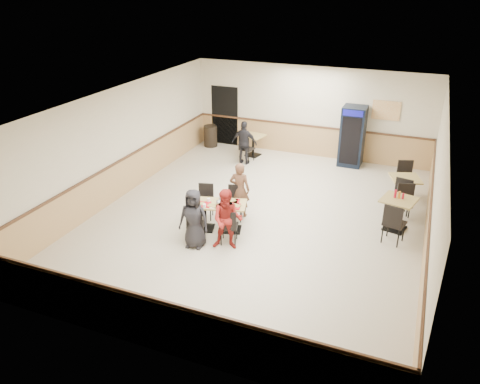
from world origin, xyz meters
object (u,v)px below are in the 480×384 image
at_px(diner_man_opposite, 240,190).
at_px(back_table, 253,142).
at_px(diner_woman_right, 227,220).
at_px(lone_diner, 244,143).
at_px(main_table, 218,212).
at_px(diner_woman_left, 194,219).
at_px(pepsi_cooler, 352,136).
at_px(side_table_far, 404,187).
at_px(side_table_near, 397,209).
at_px(trash_bin, 211,136).

relative_size(diner_man_opposite, back_table, 1.80).
distance_m(diner_woman_right, lone_diner, 5.23).
relative_size(main_table, diner_woman_left, 1.04).
bearing_deg(pepsi_cooler, side_table_far, -52.73).
height_order(diner_woman_right, side_table_far, diner_woman_right).
xyz_separation_m(diner_woman_left, side_table_far, (4.20, 3.98, -0.17)).
distance_m(diner_woman_right, side_table_near, 4.14).
bearing_deg(diner_man_opposite, side_table_near, -176.66).
distance_m(diner_man_opposite, lone_diner, 3.63).
bearing_deg(diner_woman_right, side_table_near, 18.64).
xyz_separation_m(diner_woman_left, diner_man_opposite, (0.39, 1.77, 0.02)).
xyz_separation_m(diner_woman_right, side_table_far, (3.48, 3.77, -0.19)).
height_order(diner_woman_left, side_table_far, diner_woman_left).
bearing_deg(side_table_far, side_table_near, -91.74).
distance_m(diner_woman_right, diner_man_opposite, 1.61).
bearing_deg(diner_woman_left, diner_woman_right, 8.58).
distance_m(back_table, trash_bin, 1.80).
bearing_deg(diner_woman_right, main_table, 112.72).
xyz_separation_m(back_table, pepsi_cooler, (3.22, 0.39, 0.48)).
height_order(diner_woman_right, trash_bin, diner_woman_right).
bearing_deg(trash_bin, diner_woman_left, -67.78).
height_order(diner_woman_left, pepsi_cooler, pepsi_cooler).
relative_size(diner_man_opposite, pepsi_cooler, 0.75).
height_order(lone_diner, side_table_near, lone_diner).
height_order(diner_man_opposite, lone_diner, diner_man_opposite).
bearing_deg(diner_man_opposite, side_table_far, -157.76).
xyz_separation_m(side_table_near, back_table, (-4.99, 3.50, -0.06)).
height_order(lone_diner, pepsi_cooler, pepsi_cooler).
xyz_separation_m(side_table_near, pepsi_cooler, (-1.77, 3.89, 0.43)).
bearing_deg(main_table, lone_diner, 87.77).
distance_m(main_table, lone_diner, 4.43).
xyz_separation_m(diner_woman_right, back_table, (-1.56, 5.81, -0.23)).
bearing_deg(diner_man_opposite, diner_woman_left, 69.97).
height_order(main_table, back_table, back_table).
xyz_separation_m(side_table_near, trash_bin, (-6.76, 3.85, -0.16)).
bearing_deg(main_table, diner_woman_left, -117.90).
height_order(back_table, pepsi_cooler, pepsi_cooler).
relative_size(main_table, diner_woman_right, 1.01).
xyz_separation_m(pepsi_cooler, trash_bin, (-4.98, -0.04, -0.59)).
height_order(side_table_near, back_table, side_table_near).
relative_size(diner_woman_right, diner_man_opposite, 0.99).
xyz_separation_m(diner_woman_left, back_table, (-0.83, 6.01, -0.22)).
bearing_deg(main_table, diner_man_opposite, 62.10).
bearing_deg(side_table_near, pepsi_cooler, 114.48).
bearing_deg(back_table, side_table_far, -22.01).
bearing_deg(back_table, trash_bin, 168.79).
xyz_separation_m(diner_man_opposite, back_table, (-1.22, 4.24, -0.24)).
xyz_separation_m(diner_woman_right, trash_bin, (-3.33, 6.16, -0.34)).
bearing_deg(side_table_near, side_table_far, 88.26).
distance_m(diner_woman_left, pepsi_cooler, 6.84).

